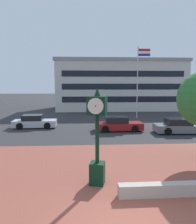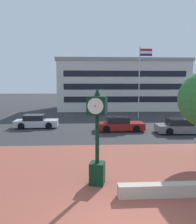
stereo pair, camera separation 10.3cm
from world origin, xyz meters
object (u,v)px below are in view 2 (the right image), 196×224
at_px(car_street_near, 36,122).
at_px(flagpole_primary, 140,77).
at_px(car_street_mid, 120,125).
at_px(street_clock, 97,134).
at_px(car_street_far, 182,127).
at_px(civic_building, 120,85).

relative_size(car_street_near, flagpole_primary, 0.47).
bearing_deg(car_street_near, flagpole_primary, 114.43).
bearing_deg(car_street_mid, street_clock, -13.95).
height_order(car_street_near, car_street_far, same).
bearing_deg(civic_building, street_clock, -100.22).
bearing_deg(car_street_mid, car_street_near, -104.46).
xyz_separation_m(car_street_near, car_street_mid, (8.06, -1.94, 0.00)).
bearing_deg(car_street_far, civic_building, -171.13).
bearing_deg(car_street_far, car_street_near, -101.39).
bearing_deg(car_street_mid, car_street_far, 75.17).
relative_size(car_street_far, flagpole_primary, 0.52).
xyz_separation_m(street_clock, car_street_near, (-5.48, 13.08, -1.61)).
bearing_deg(flagpole_primary, car_street_mid, -115.48).
bearing_deg(car_street_near, car_street_far, 74.39).
height_order(car_street_mid, civic_building, civic_building).
xyz_separation_m(car_street_near, flagpole_primary, (11.76, 5.83, 4.64)).
height_order(car_street_far, flagpole_primary, flagpole_primary).
bearing_deg(car_street_near, civic_building, 145.79).
bearing_deg(civic_building, flagpole_primary, -86.13).
height_order(street_clock, civic_building, civic_building).
distance_m(car_street_far, flagpole_primary, 10.32).
relative_size(flagpole_primary, civic_building, 0.42).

